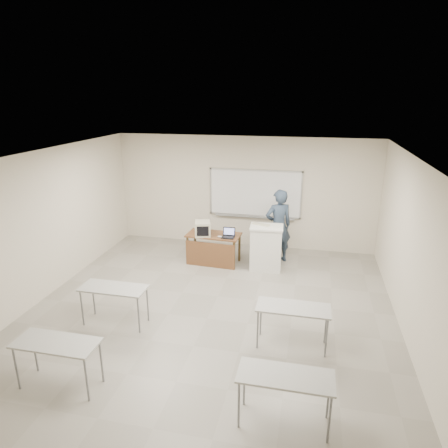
% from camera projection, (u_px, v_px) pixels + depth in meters
% --- Properties ---
extents(floor, '(7.00, 8.00, 0.01)m').
position_uv_depth(floor, '(207.00, 319.00, 7.53)').
color(floor, gray).
rests_on(floor, ground).
extents(whiteboard, '(2.48, 0.10, 1.31)m').
position_uv_depth(whiteboard, '(255.00, 194.00, 10.68)').
color(whiteboard, white).
rests_on(whiteboard, floor).
extents(student_desks, '(4.40, 2.20, 0.73)m').
position_uv_depth(student_desks, '(184.00, 327.00, 6.07)').
color(student_desks, '#9E9F99').
rests_on(student_desks, floor).
extents(instructor_desk, '(1.30, 0.65, 0.75)m').
position_uv_depth(instructor_desk, '(213.00, 244.00, 9.78)').
color(instructor_desk, brown).
rests_on(instructor_desk, floor).
extents(podium, '(0.77, 0.56, 1.08)m').
position_uv_depth(podium, '(266.00, 248.00, 9.51)').
color(podium, white).
rests_on(podium, floor).
extents(crt_monitor, '(0.37, 0.42, 0.35)m').
position_uv_depth(crt_monitor, '(202.00, 229.00, 9.69)').
color(crt_monitor, '#B7B296').
rests_on(crt_monitor, instructor_desk).
extents(laptop, '(0.30, 0.28, 0.22)m').
position_uv_depth(laptop, '(228.00, 235.00, 9.59)').
color(laptop, black).
rests_on(laptop, instructor_desk).
extents(mouse, '(0.13, 0.11, 0.04)m').
position_uv_depth(mouse, '(220.00, 237.00, 9.58)').
color(mouse, silver).
rests_on(mouse, instructor_desk).
extents(keyboard, '(0.44, 0.25, 0.02)m').
position_uv_depth(keyboard, '(261.00, 224.00, 9.45)').
color(keyboard, '#B7B296').
rests_on(keyboard, podium).
extents(presenter, '(0.80, 0.70, 1.85)m').
position_uv_depth(presenter, '(278.00, 226.00, 9.85)').
color(presenter, black).
rests_on(presenter, floor).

